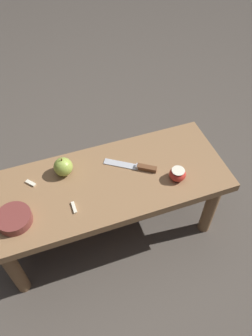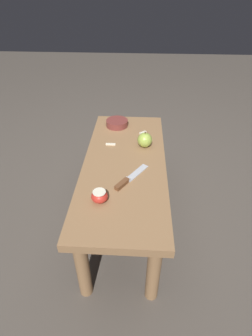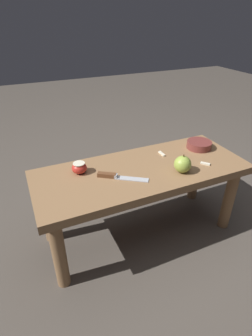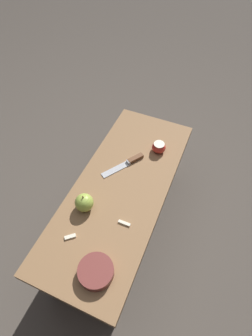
{
  "view_description": "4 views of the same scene",
  "coord_description": "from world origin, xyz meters",
  "px_view_note": "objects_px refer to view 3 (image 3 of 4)",
  "views": [
    {
      "loc": [
        0.21,
        0.84,
        1.52
      ],
      "look_at": [
        -0.09,
        -0.01,
        0.45
      ],
      "focal_mm": 35.0,
      "sensor_mm": 36.0,
      "label": 1
    },
    {
      "loc": [
        -1.09,
        -0.07,
        1.2
      ],
      "look_at": [
        -0.09,
        -0.01,
        0.45
      ],
      "focal_mm": 28.0,
      "sensor_mm": 36.0,
      "label": 2
    },
    {
      "loc": [
        -0.52,
        -0.97,
        1.08
      ],
      "look_at": [
        -0.09,
        -0.01,
        0.45
      ],
      "focal_mm": 28.0,
      "sensor_mm": 36.0,
      "label": 3
    },
    {
      "loc": [
        0.62,
        0.29,
        1.45
      ],
      "look_at": [
        -0.09,
        -0.01,
        0.45
      ],
      "focal_mm": 28.0,
      "sensor_mm": 36.0,
      "label": 4
    }
  ],
  "objects_px": {
    "apple_cut": "(79,168)",
    "bowl": "(199,145)",
    "knife": "(115,176)",
    "wooden_bench": "(142,180)",
    "apple_whole": "(183,164)"
  },
  "relations": [
    {
      "from": "wooden_bench",
      "to": "knife",
      "type": "relative_size",
      "value": 4.96
    },
    {
      "from": "apple_whole",
      "to": "apple_cut",
      "type": "height_order",
      "value": "apple_whole"
    },
    {
      "from": "wooden_bench",
      "to": "apple_cut",
      "type": "height_order",
      "value": "apple_cut"
    },
    {
      "from": "apple_cut",
      "to": "bowl",
      "type": "distance_m",
      "value": 0.68
    },
    {
      "from": "wooden_bench",
      "to": "apple_whole",
      "type": "height_order",
      "value": "apple_whole"
    },
    {
      "from": "bowl",
      "to": "apple_whole",
      "type": "bearing_deg",
      "value": -143.16
    },
    {
      "from": "knife",
      "to": "apple_whole",
      "type": "height_order",
      "value": "apple_whole"
    },
    {
      "from": "apple_whole",
      "to": "apple_cut",
      "type": "bearing_deg",
      "value": 157.01
    },
    {
      "from": "apple_whole",
      "to": "knife",
      "type": "bearing_deg",
      "value": 165.47
    },
    {
      "from": "apple_whole",
      "to": "wooden_bench",
      "type": "bearing_deg",
      "value": 147.33
    },
    {
      "from": "wooden_bench",
      "to": "knife",
      "type": "distance_m",
      "value": 0.17
    },
    {
      "from": "apple_cut",
      "to": "wooden_bench",
      "type": "bearing_deg",
      "value": -16.91
    },
    {
      "from": "knife",
      "to": "bowl",
      "type": "relative_size",
      "value": 1.55
    },
    {
      "from": "knife",
      "to": "apple_whole",
      "type": "bearing_deg",
      "value": 19.35
    },
    {
      "from": "apple_cut",
      "to": "apple_whole",
      "type": "bearing_deg",
      "value": -22.99
    }
  ]
}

